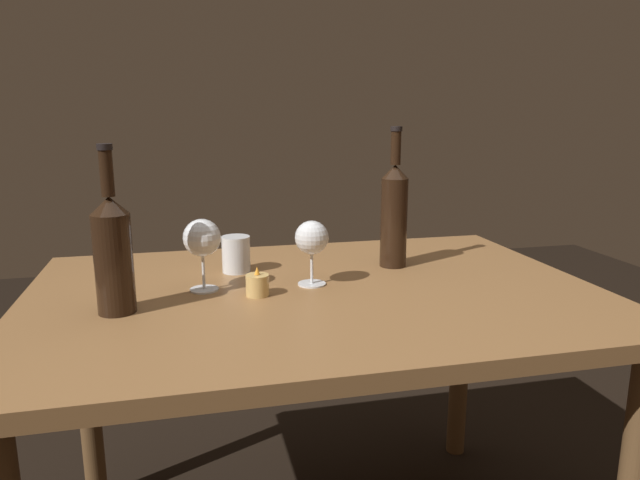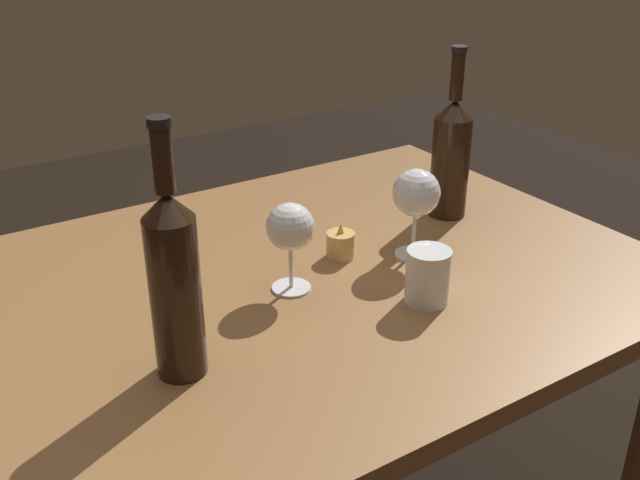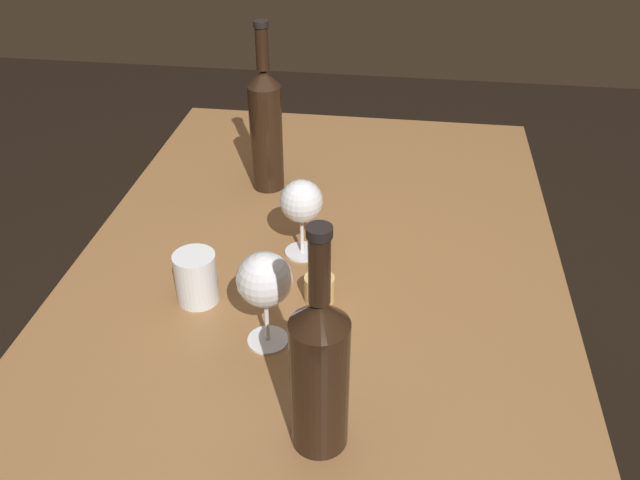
# 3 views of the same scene
# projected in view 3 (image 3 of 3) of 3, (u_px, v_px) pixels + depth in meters

# --- Properties ---
(dining_table) EXTENTS (1.30, 0.90, 0.74)m
(dining_table) POSITION_uv_depth(u_px,v_px,m) (320.00, 291.00, 1.30)
(dining_table) COLOR olive
(dining_table) RESTS_ON ground
(wine_glass_left) EXTENTS (0.09, 0.09, 0.17)m
(wine_glass_left) POSITION_uv_depth(u_px,v_px,m) (265.00, 282.00, 0.99)
(wine_glass_left) COLOR white
(wine_glass_left) RESTS_ON dining_table
(wine_glass_right) EXTENTS (0.08, 0.08, 0.15)m
(wine_glass_right) POSITION_uv_depth(u_px,v_px,m) (301.00, 203.00, 1.20)
(wine_glass_right) COLOR white
(wine_glass_right) RESTS_ON dining_table
(wine_bottle) EXTENTS (0.08, 0.08, 0.34)m
(wine_bottle) POSITION_uv_depth(u_px,v_px,m) (319.00, 370.00, 0.82)
(wine_bottle) COLOR black
(wine_bottle) RESTS_ON dining_table
(wine_bottle_second) EXTENTS (0.07, 0.07, 0.36)m
(wine_bottle_second) POSITION_uv_depth(u_px,v_px,m) (266.00, 127.00, 1.39)
(wine_bottle_second) COLOR black
(wine_bottle_second) RESTS_ON dining_table
(water_tumbler) EXTENTS (0.07, 0.07, 0.09)m
(water_tumbler) POSITION_uv_depth(u_px,v_px,m) (196.00, 279.00, 1.12)
(water_tumbler) COLOR white
(water_tumbler) RESTS_ON dining_table
(votive_candle) EXTENTS (0.05, 0.05, 0.07)m
(votive_candle) POSITION_uv_depth(u_px,v_px,m) (319.00, 289.00, 1.13)
(votive_candle) COLOR #DBB266
(votive_candle) RESTS_ON dining_table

